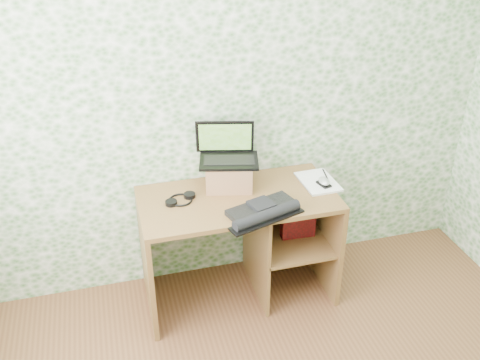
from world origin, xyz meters
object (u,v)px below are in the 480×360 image
object	(u,v)px
riser	(229,174)
laptop	(227,151)
notepad	(318,182)
desk	(249,229)
keyboard	(264,211)

from	to	relation	value
riser	laptop	bearing A→B (deg)	90.00
notepad	laptop	bearing A→B (deg)	163.22
desk	riser	size ratio (longest dim) A/B	4.25
desk	riser	world-z (taller)	riser
riser	laptop	size ratio (longest dim) A/B	0.70
laptop	notepad	bearing A→B (deg)	-0.93
riser	notepad	size ratio (longest dim) A/B	0.94
desk	laptop	distance (m)	0.53
riser	desk	bearing A→B (deg)	-50.07
riser	laptop	world-z (taller)	laptop
desk	keyboard	size ratio (longest dim) A/B	2.53
laptop	notepad	xyz separation A→B (m)	(0.56, -0.15, -0.22)
riser	notepad	distance (m)	0.57
keyboard	notepad	distance (m)	0.52
riser	laptop	distance (m)	0.15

